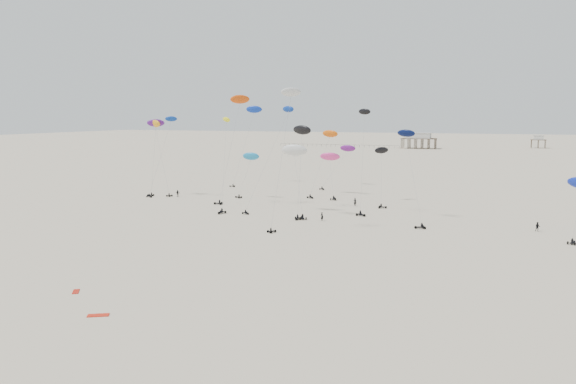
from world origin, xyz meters
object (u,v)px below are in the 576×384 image
at_px(rig_4, 344,153).
at_px(pavilion_small, 538,143).
at_px(rig_0, 301,148).
at_px(spectator_0, 322,221).
at_px(pavilion_main, 419,142).

bearing_deg(rig_4, pavilion_small, -152.98).
bearing_deg(rig_0, spectator_0, 145.55).
distance_m(pavilion_main, rig_4, 194.64).
relative_size(rig_0, rig_4, 1.08).
bearing_deg(pavilion_small, rig_0, -102.69).
distance_m(pavilion_main, rig_0, 247.88).
height_order(pavilion_main, pavilion_small, pavilion_main).
bearing_deg(spectator_0, pavilion_small, -72.82).
bearing_deg(rig_4, rig_0, 48.60).
bearing_deg(rig_0, pavilion_main, -89.95).
xyz_separation_m(pavilion_main, rig_0, (7.50, -247.57, 9.77)).
xyz_separation_m(pavilion_small, rig_4, (-67.09, -224.55, 5.97)).
xyz_separation_m(pavilion_small, rig_0, (-62.50, -277.57, 10.50)).
bearing_deg(pavilion_main, pavilion_small, 23.20).
relative_size(pavilion_small, rig_0, 0.48).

